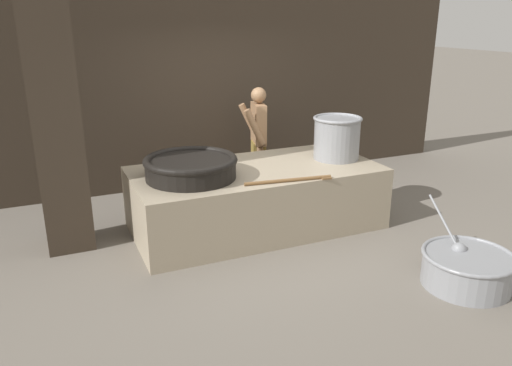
{
  "coord_description": "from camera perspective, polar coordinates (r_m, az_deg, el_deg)",
  "views": [
    {
      "loc": [
        -2.38,
        -5.43,
        2.59
      ],
      "look_at": [
        0.0,
        0.0,
        0.59
      ],
      "focal_mm": 35.0,
      "sensor_mm": 36.0,
      "label": 1
    }
  ],
  "objects": [
    {
      "name": "cook",
      "position": [
        7.39,
        0.22,
        5.21
      ],
      "size": [
        0.45,
        0.63,
        1.61
      ],
      "rotation": [
        0.0,
        0.0,
        2.91
      ],
      "color": "#9E7551",
      "rests_on": "ground_plane"
    },
    {
      "name": "giant_wok_near",
      "position": [
        5.83,
        -7.47,
        1.88
      ],
      "size": [
        1.09,
        1.09,
        0.26
      ],
      "color": "black",
      "rests_on": "hearth_platform"
    },
    {
      "name": "prep_bowl_vegetables",
      "position": [
        5.47,
        22.96,
        -8.89
      ],
      "size": [
        0.91,
        1.18,
        0.73
      ],
      "color": "gray",
      "rests_on": "ground_plane"
    },
    {
      "name": "ground_plane",
      "position": [
        6.47,
        0.0,
        -4.93
      ],
      "size": [
        60.0,
        60.0,
        0.0
      ],
      "primitive_type": "plane",
      "color": "slate"
    },
    {
      "name": "hearth_platform",
      "position": [
        6.32,
        0.0,
        -1.68
      ],
      "size": [
        3.06,
        1.49,
        0.78
      ],
      "color": "tan",
      "rests_on": "ground_plane"
    },
    {
      "name": "stirring_paddle",
      "position": [
        5.71,
        4.28,
        0.36
      ],
      "size": [
        1.04,
        0.21,
        0.04
      ],
      "rotation": [
        0.0,
        0.0,
        -0.13
      ],
      "color": "brown",
      "rests_on": "hearth_platform"
    },
    {
      "name": "back_wall",
      "position": [
        7.96,
        -6.24,
        11.65
      ],
      "size": [
        8.99,
        0.24,
        3.27
      ],
      "primitive_type": "cube",
      "color": "#382D23",
      "rests_on": "ground_plane"
    },
    {
      "name": "support_pillar",
      "position": [
        5.88,
        -22.07,
        7.95
      ],
      "size": [
        0.51,
        0.51,
        3.27
      ],
      "primitive_type": "cube",
      "color": "#382D23",
      "rests_on": "ground_plane"
    },
    {
      "name": "stock_pot",
      "position": [
        6.64,
        9.23,
        5.21
      ],
      "size": [
        0.64,
        0.64,
        0.56
      ],
      "color": "gray",
      "rests_on": "hearth_platform"
    }
  ]
}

